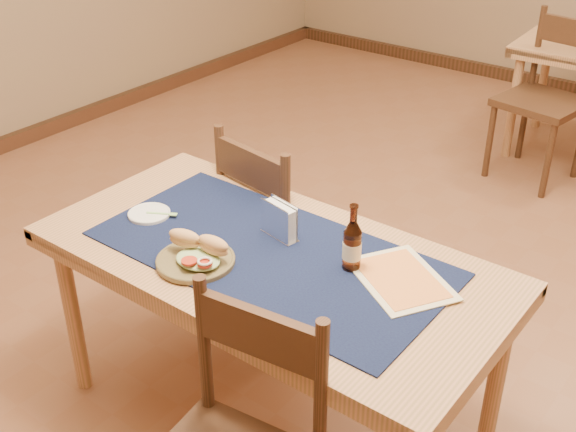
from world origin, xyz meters
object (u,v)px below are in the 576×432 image
Objects in this scene: main_table at (270,274)px; beer_bottle at (352,245)px; sandwich_plate at (197,256)px; napkin_holder at (280,221)px; chair_main_far at (281,229)px.

main_table is 6.96× the size of beer_bottle.
napkin_holder is at bearing 69.46° from sandwich_plate.
chair_main_far is 6.15× the size of napkin_holder.
napkin_holder is (-0.30, 0.01, -0.02)m from beer_bottle.
chair_main_far is at bearing 124.38° from main_table.
napkin_holder is (0.29, -0.38, 0.32)m from chair_main_far.
beer_bottle reaches higher than main_table.
chair_main_far is at bearing 104.99° from sandwich_plate.
beer_bottle is 0.30m from napkin_holder.
beer_bottle reaches higher than sandwich_plate.
main_table is at bearing -55.62° from chair_main_far.
sandwich_plate is (-0.15, -0.19, 0.12)m from main_table.
main_table is 0.27m from sandwich_plate.
chair_main_far is 4.17× the size of beer_bottle.
beer_bottle is at bearing -33.39° from chair_main_far.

